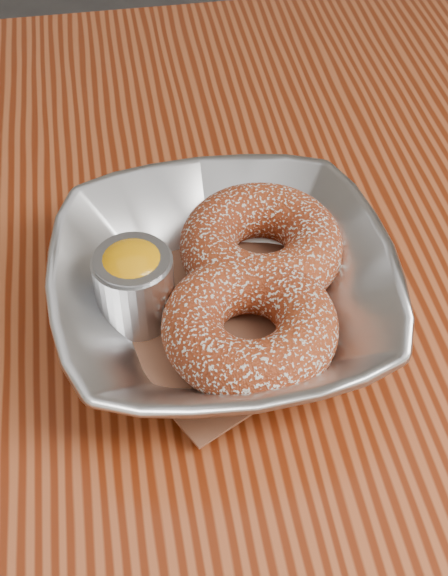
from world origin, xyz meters
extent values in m
cube|color=brown|center=(0.00, 0.00, 0.73)|extent=(1.20, 0.80, 0.04)
imported|color=#B2B4B9|center=(0.01, -0.02, 0.78)|extent=(0.21, 0.21, 0.05)
cube|color=brown|center=(0.01, -0.02, 0.76)|extent=(0.20, 0.20, 0.00)
torus|color=maroon|center=(0.04, 0.02, 0.78)|extent=(0.13, 0.13, 0.04)
torus|color=maroon|center=(0.02, -0.05, 0.78)|extent=(0.14, 0.14, 0.04)
cylinder|color=#B2B4B9|center=(-0.04, -0.01, 0.78)|extent=(0.05, 0.05, 0.05)
cylinder|color=gray|center=(-0.04, -0.01, 0.79)|extent=(0.05, 0.05, 0.04)
ellipsoid|color=#FFA207|center=(-0.04, -0.01, 0.80)|extent=(0.04, 0.04, 0.03)
camera|label=1|loc=(-0.04, -0.35, 1.14)|focal=50.00mm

